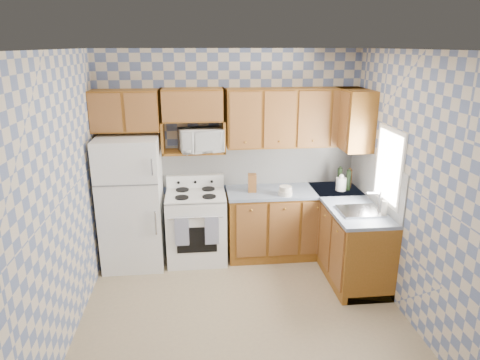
% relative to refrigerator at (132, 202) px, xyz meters
% --- Properties ---
extents(floor, '(3.40, 3.40, 0.00)m').
position_rel_refrigerator_xyz_m(floor, '(1.27, -1.25, -0.84)').
color(floor, '#8E7A5D').
rests_on(floor, ground).
extents(back_wall, '(3.40, 0.02, 2.70)m').
position_rel_refrigerator_xyz_m(back_wall, '(1.27, 0.35, 0.51)').
color(back_wall, slate).
rests_on(back_wall, ground).
extents(right_wall, '(0.02, 3.20, 2.70)m').
position_rel_refrigerator_xyz_m(right_wall, '(2.97, -1.25, 0.51)').
color(right_wall, slate).
rests_on(right_wall, ground).
extents(backsplash_back, '(2.60, 0.02, 0.56)m').
position_rel_refrigerator_xyz_m(backsplash_back, '(1.68, 0.34, 0.36)').
color(backsplash_back, silver).
rests_on(backsplash_back, back_wall).
extents(backsplash_right, '(0.02, 1.60, 0.56)m').
position_rel_refrigerator_xyz_m(backsplash_right, '(2.96, -0.45, 0.36)').
color(backsplash_right, silver).
rests_on(backsplash_right, right_wall).
extents(refrigerator, '(0.75, 0.70, 1.68)m').
position_rel_refrigerator_xyz_m(refrigerator, '(0.00, 0.00, 0.00)').
color(refrigerator, white).
rests_on(refrigerator, floor).
extents(stove_body, '(0.76, 0.65, 0.90)m').
position_rel_refrigerator_xyz_m(stove_body, '(0.80, 0.03, -0.39)').
color(stove_body, white).
rests_on(stove_body, floor).
extents(cooktop, '(0.76, 0.65, 0.02)m').
position_rel_refrigerator_xyz_m(cooktop, '(0.80, 0.03, 0.07)').
color(cooktop, silver).
rests_on(cooktop, stove_body).
extents(backguard, '(0.76, 0.08, 0.17)m').
position_rel_refrigerator_xyz_m(backguard, '(0.80, 0.30, 0.16)').
color(backguard, white).
rests_on(backguard, cooktop).
extents(dish_towel_left, '(0.17, 0.02, 0.36)m').
position_rel_refrigerator_xyz_m(dish_towel_left, '(0.62, -0.32, -0.29)').
color(dish_towel_left, navy).
rests_on(dish_towel_left, stove_body).
extents(dish_towel_right, '(0.17, 0.02, 0.36)m').
position_rel_refrigerator_xyz_m(dish_towel_right, '(0.99, -0.32, -0.29)').
color(dish_towel_right, navy).
rests_on(dish_towel_right, stove_body).
extents(base_cabinets_back, '(1.75, 0.60, 0.88)m').
position_rel_refrigerator_xyz_m(base_cabinets_back, '(2.10, 0.05, -0.40)').
color(base_cabinets_back, brown).
rests_on(base_cabinets_back, floor).
extents(base_cabinets_right, '(0.60, 1.60, 0.88)m').
position_rel_refrigerator_xyz_m(base_cabinets_right, '(2.67, -0.45, -0.40)').
color(base_cabinets_right, brown).
rests_on(base_cabinets_right, floor).
extents(countertop_back, '(1.77, 0.63, 0.04)m').
position_rel_refrigerator_xyz_m(countertop_back, '(2.10, 0.05, 0.06)').
color(countertop_back, slate).
rests_on(countertop_back, base_cabinets_back).
extents(countertop_right, '(0.63, 1.60, 0.04)m').
position_rel_refrigerator_xyz_m(countertop_right, '(2.67, -0.45, 0.06)').
color(countertop_right, slate).
rests_on(countertop_right, base_cabinets_right).
extents(upper_cabinets_back, '(1.75, 0.33, 0.74)m').
position_rel_refrigerator_xyz_m(upper_cabinets_back, '(2.10, 0.19, 1.01)').
color(upper_cabinets_back, brown).
rests_on(upper_cabinets_back, back_wall).
extents(upper_cabinets_fridge, '(0.82, 0.33, 0.50)m').
position_rel_refrigerator_xyz_m(upper_cabinets_fridge, '(-0.02, 0.19, 1.13)').
color(upper_cabinets_fridge, brown).
rests_on(upper_cabinets_fridge, back_wall).
extents(upper_cabinets_right, '(0.33, 0.70, 0.74)m').
position_rel_refrigerator_xyz_m(upper_cabinets_right, '(2.81, 0.00, 1.01)').
color(upper_cabinets_right, brown).
rests_on(upper_cabinets_right, right_wall).
extents(microwave_shelf, '(0.80, 0.33, 0.03)m').
position_rel_refrigerator_xyz_m(microwave_shelf, '(0.80, 0.19, 0.60)').
color(microwave_shelf, brown).
rests_on(microwave_shelf, back_wall).
extents(microwave, '(0.59, 0.46, 0.29)m').
position_rel_refrigerator_xyz_m(microwave, '(0.89, 0.13, 0.75)').
color(microwave, white).
rests_on(microwave, microwave_shelf).
extents(sink, '(0.48, 0.40, 0.03)m').
position_rel_refrigerator_xyz_m(sink, '(2.67, -0.80, 0.09)').
color(sink, '#B7B7BC').
rests_on(sink, countertop_right).
extents(window, '(0.02, 0.66, 0.86)m').
position_rel_refrigerator_xyz_m(window, '(2.96, -0.80, 0.61)').
color(window, white).
rests_on(window, right_wall).
extents(bottle_0, '(0.06, 0.06, 0.28)m').
position_rel_refrigerator_xyz_m(bottle_0, '(2.70, 0.02, 0.22)').
color(bottle_0, black).
rests_on(bottle_0, countertop_back).
extents(bottle_1, '(0.06, 0.06, 0.26)m').
position_rel_refrigerator_xyz_m(bottle_1, '(2.80, -0.04, 0.21)').
color(bottle_1, black).
rests_on(bottle_1, countertop_back).
extents(bottle_2, '(0.06, 0.06, 0.24)m').
position_rel_refrigerator_xyz_m(bottle_2, '(2.85, 0.06, 0.20)').
color(bottle_2, '#5F3114').
rests_on(bottle_2, countertop_back).
extents(knife_block, '(0.12, 0.12, 0.24)m').
position_rel_refrigerator_xyz_m(knife_block, '(1.54, 0.02, 0.20)').
color(knife_block, brown).
rests_on(knife_block, countertop_back).
extents(electric_kettle, '(0.13, 0.13, 0.17)m').
position_rel_refrigerator_xyz_m(electric_kettle, '(2.70, -0.04, 0.16)').
color(electric_kettle, white).
rests_on(electric_kettle, countertop_back).
extents(food_containers, '(0.18, 0.18, 0.12)m').
position_rel_refrigerator_xyz_m(food_containers, '(1.94, -0.16, 0.14)').
color(food_containers, beige).
rests_on(food_containers, countertop_back).
extents(soap_bottle, '(0.06, 0.06, 0.17)m').
position_rel_refrigerator_xyz_m(soap_bottle, '(2.89, -0.93, 0.17)').
color(soap_bottle, beige).
rests_on(soap_bottle, countertop_right).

